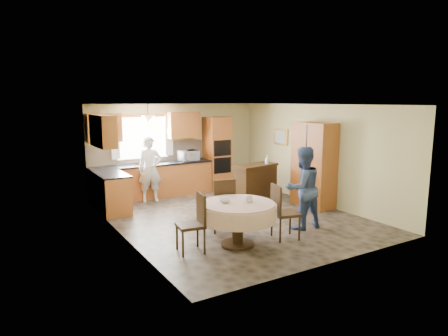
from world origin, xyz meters
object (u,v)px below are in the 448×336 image
at_px(oven_tower, 217,153).
at_px(chair_right, 282,209).
at_px(dining_table, 238,212).
at_px(sideboard, 255,184).
at_px(person_dining, 302,188).
at_px(cupboard, 314,165).
at_px(person_sink, 150,169).
at_px(chair_back, 223,202).
at_px(chair_left, 195,220).

height_order(oven_tower, chair_right, oven_tower).
bearing_deg(dining_table, sideboard, 49.32).
bearing_deg(person_dining, oven_tower, -91.94).
height_order(cupboard, person_sink, cupboard).
height_order(sideboard, dining_table, sideboard).
xyz_separation_m(dining_table, chair_back, (0.17, 0.82, -0.02)).
height_order(chair_left, person_dining, person_dining).
height_order(chair_left, person_sink, person_sink).
distance_m(sideboard, dining_table, 3.35).
bearing_deg(oven_tower, dining_table, -115.41).
relative_size(dining_table, person_dining, 0.82).
relative_size(chair_back, person_dining, 0.64).
bearing_deg(chair_back, sideboard, -127.43).
distance_m(chair_left, chair_right, 1.70).
relative_size(oven_tower, person_sink, 1.26).
xyz_separation_m(chair_left, chair_right, (1.68, -0.27, 0.01)).
xyz_separation_m(chair_left, person_sink, (0.58, 3.71, 0.28)).
height_order(cupboard, chair_right, cupboard).
xyz_separation_m(dining_table, chair_right, (0.90, -0.13, -0.04)).
xyz_separation_m(chair_right, person_dining, (0.77, 0.29, 0.26)).
relative_size(chair_left, chair_back, 0.95).
bearing_deg(sideboard, chair_back, -151.59).
bearing_deg(cupboard, person_sink, 142.75).
height_order(dining_table, person_sink, person_sink).
xyz_separation_m(sideboard, chair_back, (-2.01, -1.72, 0.15)).
xyz_separation_m(sideboard, person_sink, (-2.38, 1.31, 0.40)).
bearing_deg(sideboard, person_dining, -114.47).
bearing_deg(oven_tower, person_sink, -170.01).
height_order(chair_back, person_dining, person_dining).
bearing_deg(sideboard, chair_left, -153.19).
height_order(sideboard, chair_right, chair_right).
height_order(chair_back, chair_right, chair_back).
xyz_separation_m(sideboard, dining_table, (-2.18, -2.54, 0.17)).
xyz_separation_m(cupboard, person_dining, (-1.42, -1.18, -0.19)).
bearing_deg(oven_tower, chair_left, -124.34).
height_order(chair_left, chair_back, chair_back).
height_order(oven_tower, cupboard, oven_tower).
relative_size(cupboard, person_dining, 1.23).
distance_m(chair_right, person_dining, 0.86).
distance_m(sideboard, chair_right, 2.96).
bearing_deg(person_dining, sideboard, -99.35).
bearing_deg(oven_tower, cupboard, -69.67).
xyz_separation_m(chair_back, chair_right, (0.72, -0.95, -0.02)).
relative_size(sideboard, cupboard, 0.60).
bearing_deg(oven_tower, person_dining, -94.91).
bearing_deg(chair_back, cupboard, -157.68).
distance_m(oven_tower, chair_left, 4.99).
bearing_deg(dining_table, cupboard, 23.62).
relative_size(cupboard, person_sink, 1.23).
distance_m(chair_back, chair_right, 1.19).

